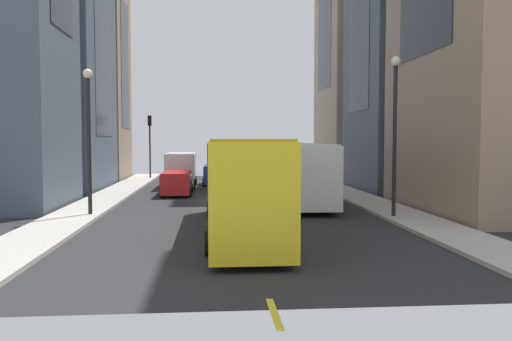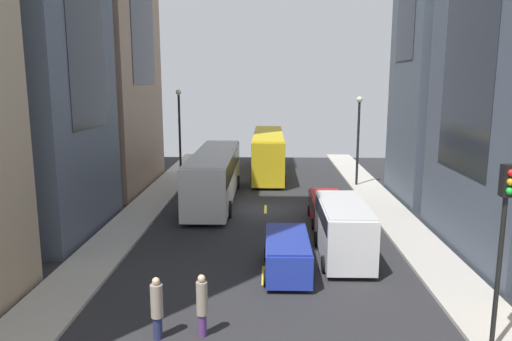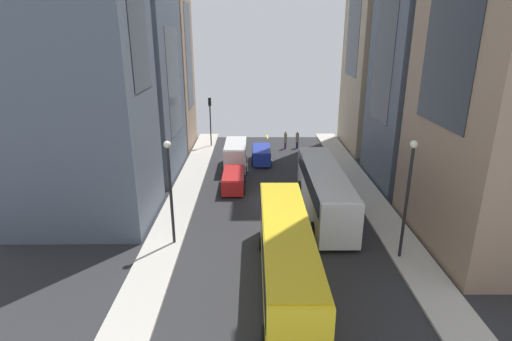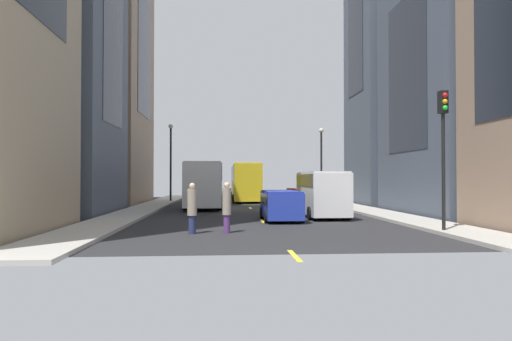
{
  "view_description": "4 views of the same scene",
  "coord_description": "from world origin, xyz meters",
  "px_view_note": "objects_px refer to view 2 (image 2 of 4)",
  "views": [
    {
      "loc": [
        1.27,
        31.56,
        3.56
      ],
      "look_at": [
        -1.06,
        3.91,
        1.95
      ],
      "focal_mm": 37.08,
      "sensor_mm": 36.0,
      "label": 1
    },
    {
      "loc": [
        0.19,
        -29.57,
        8.0
      ],
      "look_at": [
        -0.76,
        6.13,
        1.33
      ],
      "focal_mm": 34.16,
      "sensor_mm": 36.0,
      "label": 2
    },
    {
      "loc": [
        1.84,
        29.64,
        12.79
      ],
      "look_at": [
        1.63,
        0.59,
        2.81
      ],
      "focal_mm": 28.36,
      "sensor_mm": 36.0,
      "label": 3
    },
    {
      "loc": [
        -2.04,
        -33.88,
        2.21
      ],
      "look_at": [
        0.84,
        5.7,
        2.9
      ],
      "focal_mm": 31.94,
      "sensor_mm": 36.0,
      "label": 4
    }
  ],
  "objects_px": {
    "car_red_0": "(327,207)",
    "delivery_van_white": "(344,226)",
    "city_bus_white": "(214,172)",
    "traffic_light_near_corner": "(503,224)",
    "streetcar_yellow": "(268,150)",
    "car_blue_1": "(287,252)",
    "pedestrian_crossing_mid": "(202,304)",
    "pedestrian_walking_far": "(157,307)"
  },
  "relations": [
    {
      "from": "delivery_van_white",
      "to": "pedestrian_walking_far",
      "type": "distance_m",
      "value": 9.92
    },
    {
      "from": "delivery_van_white",
      "to": "car_blue_1",
      "type": "distance_m",
      "value": 3.19
    },
    {
      "from": "delivery_van_white",
      "to": "car_red_0",
      "type": "relative_size",
      "value": 1.22
    },
    {
      "from": "car_red_0",
      "to": "pedestrian_walking_far",
      "type": "height_order",
      "value": "pedestrian_walking_far"
    },
    {
      "from": "streetcar_yellow",
      "to": "pedestrian_walking_far",
      "type": "xyz_separation_m",
      "value": [
        -3.41,
        -27.05,
        -1.06
      ]
    },
    {
      "from": "traffic_light_near_corner",
      "to": "delivery_van_white",
      "type": "bearing_deg",
      "value": 112.08
    },
    {
      "from": "streetcar_yellow",
      "to": "city_bus_white",
      "type": "bearing_deg",
      "value": -110.44
    },
    {
      "from": "delivery_van_white",
      "to": "traffic_light_near_corner",
      "type": "distance_m",
      "value": 8.87
    },
    {
      "from": "delivery_van_white",
      "to": "car_red_0",
      "type": "xyz_separation_m",
      "value": [
        -0.05,
        5.7,
        -0.62
      ]
    },
    {
      "from": "car_red_0",
      "to": "car_blue_1",
      "type": "height_order",
      "value": "car_blue_1"
    },
    {
      "from": "pedestrian_crossing_mid",
      "to": "pedestrian_walking_far",
      "type": "height_order",
      "value": "pedestrian_crossing_mid"
    },
    {
      "from": "car_red_0",
      "to": "city_bus_white",
      "type": "bearing_deg",
      "value": 146.08
    },
    {
      "from": "streetcar_yellow",
      "to": "traffic_light_near_corner",
      "type": "xyz_separation_m",
      "value": [
        6.62,
        -27.75,
        1.92
      ]
    },
    {
      "from": "car_blue_1",
      "to": "pedestrian_crossing_mid",
      "type": "height_order",
      "value": "pedestrian_crossing_mid"
    },
    {
      "from": "car_red_0",
      "to": "traffic_light_near_corner",
      "type": "distance_m",
      "value": 14.31
    },
    {
      "from": "city_bus_white",
      "to": "streetcar_yellow",
      "type": "bearing_deg",
      "value": 69.56
    },
    {
      "from": "streetcar_yellow",
      "to": "pedestrian_crossing_mid",
      "type": "distance_m",
      "value": 26.95
    },
    {
      "from": "car_red_0",
      "to": "car_blue_1",
      "type": "relative_size",
      "value": 1.03
    },
    {
      "from": "pedestrian_crossing_mid",
      "to": "pedestrian_walking_far",
      "type": "distance_m",
      "value": 1.4
    },
    {
      "from": "car_red_0",
      "to": "traffic_light_near_corner",
      "type": "xyz_separation_m",
      "value": [
        3.24,
        -13.58,
        3.15
      ]
    },
    {
      "from": "pedestrian_walking_far",
      "to": "traffic_light_near_corner",
      "type": "height_order",
      "value": "traffic_light_near_corner"
    },
    {
      "from": "car_blue_1",
      "to": "traffic_light_near_corner",
      "type": "distance_m",
      "value": 8.96
    },
    {
      "from": "car_red_0",
      "to": "delivery_van_white",
      "type": "bearing_deg",
      "value": -89.55
    },
    {
      "from": "streetcar_yellow",
      "to": "delivery_van_white",
      "type": "relative_size",
      "value": 2.35
    },
    {
      "from": "city_bus_white",
      "to": "traffic_light_near_corner",
      "type": "xyz_separation_m",
      "value": [
        10.17,
        -18.24,
        2.03
      ]
    },
    {
      "from": "city_bus_white",
      "to": "car_blue_1",
      "type": "height_order",
      "value": "city_bus_white"
    },
    {
      "from": "streetcar_yellow",
      "to": "traffic_light_near_corner",
      "type": "height_order",
      "value": "traffic_light_near_corner"
    },
    {
      "from": "car_red_0",
      "to": "pedestrian_walking_far",
      "type": "xyz_separation_m",
      "value": [
        -6.79,
        -12.87,
        0.18
      ]
    },
    {
      "from": "streetcar_yellow",
      "to": "pedestrian_walking_far",
      "type": "bearing_deg",
      "value": -97.19
    },
    {
      "from": "car_red_0",
      "to": "pedestrian_walking_far",
      "type": "distance_m",
      "value": 14.55
    },
    {
      "from": "city_bus_white",
      "to": "car_red_0",
      "type": "xyz_separation_m",
      "value": [
        6.93,
        -4.66,
        -1.12
      ]
    },
    {
      "from": "pedestrian_crossing_mid",
      "to": "streetcar_yellow",
      "type": "bearing_deg",
      "value": 133.68
    },
    {
      "from": "city_bus_white",
      "to": "traffic_light_near_corner",
      "type": "bearing_deg",
      "value": -60.86
    },
    {
      "from": "car_blue_1",
      "to": "traffic_light_near_corner",
      "type": "height_order",
      "value": "traffic_light_near_corner"
    },
    {
      "from": "car_blue_1",
      "to": "traffic_light_near_corner",
      "type": "xyz_separation_m",
      "value": [
        5.78,
        -6.1,
        3.12
      ]
    },
    {
      "from": "delivery_van_white",
      "to": "streetcar_yellow",
      "type": "bearing_deg",
      "value": 99.77
    },
    {
      "from": "streetcar_yellow",
      "to": "car_blue_1",
      "type": "height_order",
      "value": "streetcar_yellow"
    },
    {
      "from": "streetcar_yellow",
      "to": "car_red_0",
      "type": "distance_m",
      "value": 14.62
    },
    {
      "from": "pedestrian_crossing_mid",
      "to": "traffic_light_near_corner",
      "type": "xyz_separation_m",
      "value": [
        8.65,
        -0.9,
        2.96
      ]
    },
    {
      "from": "city_bus_white",
      "to": "pedestrian_crossing_mid",
      "type": "distance_m",
      "value": 17.43
    },
    {
      "from": "car_red_0",
      "to": "traffic_light_near_corner",
      "type": "height_order",
      "value": "traffic_light_near_corner"
    },
    {
      "from": "city_bus_white",
      "to": "delivery_van_white",
      "type": "height_order",
      "value": "city_bus_white"
    }
  ]
}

